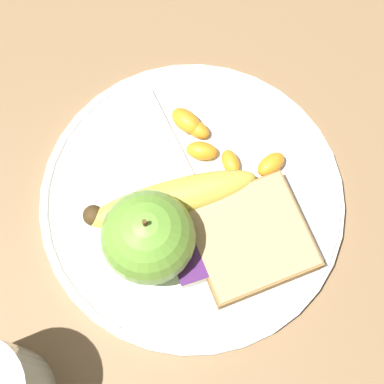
{
  "coord_description": "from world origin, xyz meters",
  "views": [
    {
      "loc": [
        -0.06,
        -0.17,
        0.58
      ],
      "look_at": [
        0.0,
        0.0,
        0.03
      ],
      "focal_mm": 60.0,
      "sensor_mm": 36.0,
      "label": 1
    }
  ],
  "objects_px": {
    "jam_packet": "(198,262)",
    "plate": "(192,200)",
    "bread_slice": "(250,239)",
    "fork": "(199,191)",
    "apple": "(148,237)",
    "banana": "(169,195)"
  },
  "relations": [
    {
      "from": "jam_packet",
      "to": "plate",
      "type": "bearing_deg",
      "value": 76.32
    },
    {
      "from": "apple",
      "to": "bread_slice",
      "type": "relative_size",
      "value": 0.87
    },
    {
      "from": "banana",
      "to": "jam_packet",
      "type": "height_order",
      "value": "banana"
    },
    {
      "from": "bread_slice",
      "to": "jam_packet",
      "type": "xyz_separation_m",
      "value": [
        -0.05,
        -0.01,
        -0.0
      ]
    },
    {
      "from": "apple",
      "to": "banana",
      "type": "bearing_deg",
      "value": 52.06
    },
    {
      "from": "bread_slice",
      "to": "jam_packet",
      "type": "bearing_deg",
      "value": -174.29
    },
    {
      "from": "plate",
      "to": "fork",
      "type": "distance_m",
      "value": 0.01
    },
    {
      "from": "bread_slice",
      "to": "fork",
      "type": "distance_m",
      "value": 0.07
    },
    {
      "from": "banana",
      "to": "apple",
      "type": "bearing_deg",
      "value": -127.94
    },
    {
      "from": "bread_slice",
      "to": "fork",
      "type": "xyz_separation_m",
      "value": [
        -0.03,
        0.06,
        -0.01
      ]
    },
    {
      "from": "apple",
      "to": "jam_packet",
      "type": "distance_m",
      "value": 0.05
    },
    {
      "from": "plate",
      "to": "bread_slice",
      "type": "bearing_deg",
      "value": -57.05
    },
    {
      "from": "jam_packet",
      "to": "banana",
      "type": "bearing_deg",
      "value": 95.2
    },
    {
      "from": "apple",
      "to": "bread_slice",
      "type": "height_order",
      "value": "apple"
    },
    {
      "from": "jam_packet",
      "to": "bread_slice",
      "type": "bearing_deg",
      "value": 5.71
    },
    {
      "from": "plate",
      "to": "jam_packet",
      "type": "bearing_deg",
      "value": -103.68
    },
    {
      "from": "banana",
      "to": "plate",
      "type": "bearing_deg",
      "value": -13.47
    },
    {
      "from": "plate",
      "to": "banana",
      "type": "height_order",
      "value": "banana"
    },
    {
      "from": "banana",
      "to": "bread_slice",
      "type": "relative_size",
      "value": 1.55
    },
    {
      "from": "plate",
      "to": "apple",
      "type": "relative_size",
      "value": 3.15
    },
    {
      "from": "bread_slice",
      "to": "jam_packet",
      "type": "distance_m",
      "value": 0.05
    },
    {
      "from": "fork",
      "to": "plate",
      "type": "bearing_deg",
      "value": -69.94
    }
  ]
}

